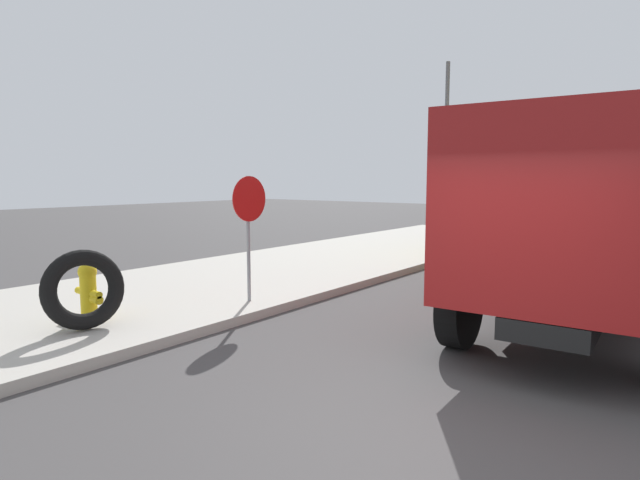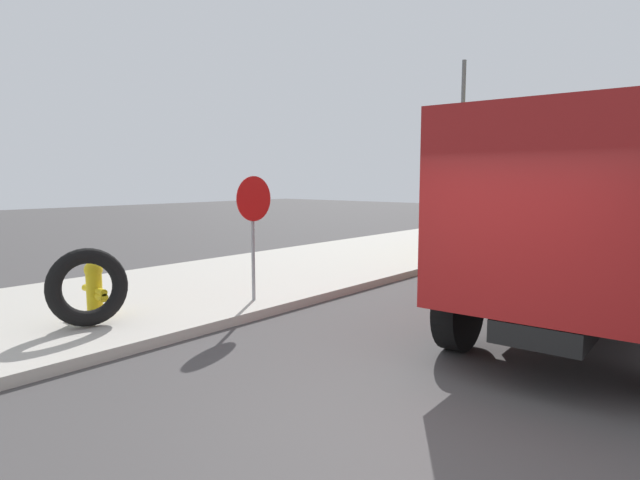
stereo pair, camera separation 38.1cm
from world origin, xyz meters
The scene contains 8 objects.
ground_plane centered at (0.00, 0.00, 0.00)m, with size 80.00×80.00×0.00m, color #423F3F.
sidewalk_curb centered at (0.00, 6.50, 0.07)m, with size 36.00×5.00×0.15m, color #ADA89E.
fire_hydrant centered at (0.20, 5.65, 0.60)m, with size 0.27×0.61×0.85m.
loose_tire centered at (-0.13, 5.18, 0.71)m, with size 1.11×1.11×0.22m, color black.
stop_sign centered at (2.48, 4.57, 1.62)m, with size 0.76×0.08×2.13m.
dump_truck_red centered at (4.90, -0.22, 1.61)m, with size 7.10×3.05×3.00m.
dump_truck_yellow centered at (12.02, 1.69, 1.61)m, with size 7.01×2.82×3.00m.
street_light_pole centered at (10.91, 4.82, 2.88)m, with size 0.12×0.12×5.47m, color #595B5E.
Camera 2 is at (-3.51, -1.96, 2.22)m, focal length 29.23 mm.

